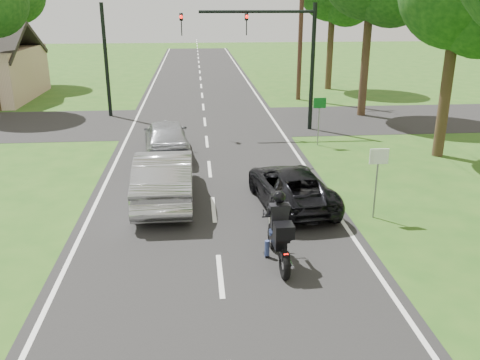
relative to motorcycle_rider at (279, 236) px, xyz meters
name	(u,v)px	position (x,y,z in m)	size (l,w,h in m)	color
ground	(220,276)	(-1.45, -0.46, -0.74)	(140.00, 140.00, 0.00)	#255116
road	(208,154)	(-1.45, 9.54, -0.74)	(8.00, 100.00, 0.01)	black
cross_road	(205,122)	(-1.45, 15.54, -0.74)	(60.00, 7.00, 0.01)	black
motorcycle_rider	(279,236)	(0.00, 0.00, 0.00)	(0.62, 2.19, 1.89)	black
dark_suv	(291,186)	(0.98, 3.73, -0.12)	(2.03, 4.41, 1.23)	black
silver_sedan	(165,176)	(-2.95, 4.44, 0.09)	(1.74, 4.99, 1.64)	#A5A6AA
silver_suv	(166,137)	(-3.15, 9.63, 0.02)	(1.77, 4.40, 1.50)	#AAACB2
traffic_signal	(275,44)	(1.89, 13.53, 3.39)	(6.38, 0.44, 6.00)	black
signal_pole_far	(106,61)	(-6.65, 17.54, 2.26)	(0.20, 0.20, 6.00)	black
utility_pole_far	(301,18)	(4.75, 21.54, 4.34)	(1.60, 0.28, 10.00)	#4A2C21
sign_white	(378,166)	(3.25, 2.52, 0.86)	(0.55, 0.07, 2.12)	slate
sign_green	(319,110)	(3.45, 10.52, 0.86)	(0.55, 0.07, 2.12)	slate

